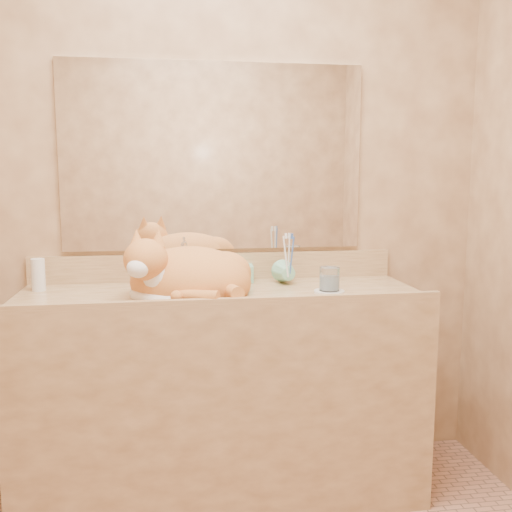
{
  "coord_description": "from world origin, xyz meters",
  "views": [
    {
      "loc": [
        -0.2,
        -1.51,
        1.32
      ],
      "look_at": [
        0.14,
        0.7,
        0.99
      ],
      "focal_mm": 40.0,
      "sensor_mm": 36.0,
      "label": 1
    }
  ],
  "objects": [
    {
      "name": "mirror",
      "position": [
        0.0,
        0.99,
        1.39
      ],
      "size": [
        1.3,
        0.02,
        0.8
      ],
      "primitive_type": "cube",
      "color": "white",
      "rests_on": "wall_back"
    },
    {
      "name": "sink_basin",
      "position": [
        -0.13,
        0.7,
        0.92
      ],
      "size": [
        0.44,
        0.37,
        0.14
      ],
      "primitive_type": null,
      "rotation": [
        0.0,
        0.0,
        -0.02
      ],
      "color": "white",
      "rests_on": "vanity_counter"
    },
    {
      "name": "faucet",
      "position": [
        -0.13,
        0.87,
        0.94
      ],
      "size": [
        0.05,
        0.12,
        0.17
      ],
      "primitive_type": null,
      "rotation": [
        0.0,
        0.0,
        -0.0
      ],
      "color": "white",
      "rests_on": "vanity_counter"
    },
    {
      "name": "lotion_bottle",
      "position": [
        -0.73,
        0.86,
        0.92
      ],
      "size": [
        0.05,
        0.05,
        0.13
      ],
      "primitive_type": "cylinder",
      "color": "silver",
      "rests_on": "vanity_counter"
    },
    {
      "name": "toothbrush_cup",
      "position": [
        0.3,
        0.81,
        0.9
      ],
      "size": [
        0.11,
        0.11,
        0.09
      ],
      "primitive_type": "imported",
      "rotation": [
        0.0,
        0.0,
        0.13
      ],
      "color": "#76BE99",
      "rests_on": "vanity_counter"
    },
    {
      "name": "toothbrushes",
      "position": [
        0.3,
        0.81,
        0.98
      ],
      "size": [
        0.04,
        0.04,
        0.23
      ],
      "primitive_type": null,
      "color": "silver",
      "rests_on": "toothbrush_cup"
    },
    {
      "name": "cat",
      "position": [
        -0.14,
        0.69,
        0.94
      ],
      "size": [
        0.57,
        0.51,
        0.26
      ],
      "primitive_type": null,
      "rotation": [
        0.0,
        0.0,
        -0.27
      ],
      "color": "#C26B2C",
      "rests_on": "sink_basin"
    },
    {
      "name": "water_glass",
      "position": [
        0.42,
        0.63,
        0.91
      ],
      "size": [
        0.08,
        0.08,
        0.09
      ],
      "primitive_type": "cylinder",
      "color": "white",
      "rests_on": "saucer"
    },
    {
      "name": "soap_dispenser",
      "position": [
        0.12,
        0.88,
        0.93
      ],
      "size": [
        0.08,
        0.08,
        0.16
      ],
      "primitive_type": "imported",
      "rotation": [
        0.0,
        0.0,
        -0.07
      ],
      "color": "#76BE99",
      "rests_on": "vanity_counter"
    },
    {
      "name": "wall_front",
      "position": [
        0.0,
        -1.0,
        1.25
      ],
      "size": [
        2.4,
        0.02,
        2.5
      ],
      "primitive_type": "cube",
      "color": "#88603E",
      "rests_on": "ground"
    },
    {
      "name": "wall_back",
      "position": [
        0.0,
        1.0,
        1.25
      ],
      "size": [
        2.4,
        0.02,
        2.5
      ],
      "primitive_type": "cube",
      "color": "#88603E",
      "rests_on": "ground"
    },
    {
      "name": "vanity_counter",
      "position": [
        0.0,
        0.72,
        0.42
      ],
      "size": [
        1.6,
        0.55,
        0.85
      ],
      "primitive_type": null,
      "color": "olive",
      "rests_on": "floor"
    },
    {
      "name": "saucer",
      "position": [
        0.42,
        0.63,
        0.85
      ],
      "size": [
        0.12,
        0.12,
        0.01
      ],
      "primitive_type": "cylinder",
      "color": "white",
      "rests_on": "vanity_counter"
    }
  ]
}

